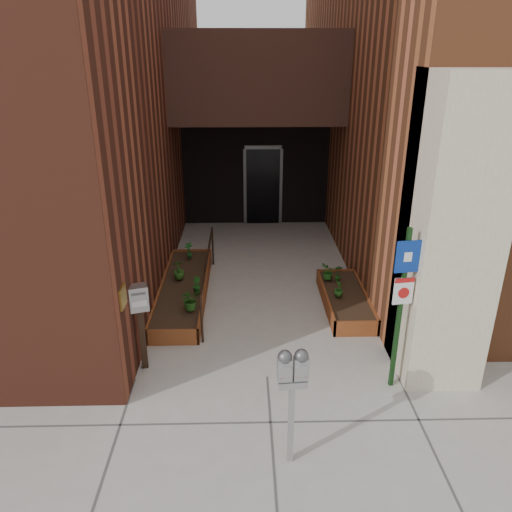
{
  "coord_description": "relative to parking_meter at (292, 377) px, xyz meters",
  "views": [
    {
      "loc": [
        -0.32,
        -6.27,
        4.63
      ],
      "look_at": [
        -0.12,
        1.8,
        1.24
      ],
      "focal_mm": 35.0,
      "sensor_mm": 36.0,
      "label": 1
    }
  ],
  "objects": [
    {
      "name": "shrub_right_c",
      "position": [
        1.15,
        4.45,
        -0.75
      ],
      "size": [
        0.39,
        0.39,
        0.33
      ],
      "primitive_type": "imported",
      "rotation": [
        0.0,
        0.0,
        4.3
      ],
      "color": "#22621C",
      "rests_on": "planter_right"
    },
    {
      "name": "shrub_left_c",
      "position": [
        -1.86,
        4.56,
        -0.72
      ],
      "size": [
        0.27,
        0.27,
        0.4
      ],
      "primitive_type": "imported",
      "rotation": [
        0.0,
        0.0,
        3.41
      ],
      "color": "#2A5D1A",
      "rests_on": "planter_left"
    },
    {
      "name": "parking_meter",
      "position": [
        0.0,
        0.0,
        0.0
      ],
      "size": [
        0.36,
        0.18,
        1.57
      ],
      "color": "#99999B",
      "rests_on": "ground"
    },
    {
      "name": "shrub_left_a",
      "position": [
        -1.5,
        3.28,
        -0.72
      ],
      "size": [
        0.49,
        0.49,
        0.39
      ],
      "primitive_type": "imported",
      "rotation": [
        0.0,
        0.0,
        0.62
      ],
      "color": "#225217",
      "rests_on": "planter_left"
    },
    {
      "name": "shrub_right_a",
      "position": [
        1.23,
        3.72,
        -0.76
      ],
      "size": [
        0.2,
        0.2,
        0.3
      ],
      "primitive_type": "imported",
      "rotation": [
        0.0,
        0.0,
        1.39
      ],
      "color": "#205618",
      "rests_on": "planter_right"
    },
    {
      "name": "architecture",
      "position": [
        -0.38,
        8.55,
        3.76
      ],
      "size": [
        20.0,
        14.6,
        10.0
      ],
      "color": "maroon",
      "rests_on": "ground"
    },
    {
      "name": "shrub_right_b",
      "position": [
        1.34,
        4.37,
        -0.74
      ],
      "size": [
        0.2,
        0.2,
        0.35
      ],
      "primitive_type": "imported",
      "rotation": [
        0.0,
        0.0,
        3.07
      ],
      "color": "#195317",
      "rests_on": "planter_right"
    },
    {
      "name": "handrail",
      "position": [
        -1.25,
        4.31,
        -0.47
      ],
      "size": [
        0.04,
        3.34,
        0.9
      ],
      "color": "black",
      "rests_on": "ground"
    },
    {
      "name": "shrub_left_b",
      "position": [
        -1.45,
        3.93,
        -0.76
      ],
      "size": [
        0.23,
        0.23,
        0.32
      ],
      "primitive_type": "imported",
      "rotation": [
        0.0,
        0.0,
        2.03
      ],
      "color": "#1A5418",
      "rests_on": "planter_left"
    },
    {
      "name": "planter_right",
      "position": [
        1.4,
        3.86,
        -1.08
      ],
      "size": [
        0.8,
        2.2,
        0.3
      ],
      "color": "brown",
      "rests_on": "ground"
    },
    {
      "name": "sign_post",
      "position": [
        1.63,
        1.41,
        0.31
      ],
      "size": [
        0.34,
        0.1,
        2.47
      ],
      "color": "#133413",
      "rests_on": "ground"
    },
    {
      "name": "payment_dropbox",
      "position": [
        -2.1,
        1.97,
        -0.2
      ],
      "size": [
        0.33,
        0.28,
        1.41
      ],
      "color": "black",
      "rests_on": "ground"
    },
    {
      "name": "ground",
      "position": [
        -0.2,
        1.66,
        -1.22
      ],
      "size": [
        80.0,
        80.0,
        0.0
      ],
      "primitive_type": "plane",
      "color": "#9E9991",
      "rests_on": "ground"
    },
    {
      "name": "planter_left",
      "position": [
        -1.75,
        4.36,
        -1.08
      ],
      "size": [
        0.9,
        3.6,
        0.3
      ],
      "color": "brown",
      "rests_on": "ground"
    },
    {
      "name": "shrub_left_d",
      "position": [
        -1.76,
        5.62,
        -0.73
      ],
      "size": [
        0.27,
        0.27,
        0.37
      ],
      "primitive_type": "imported",
      "rotation": [
        0.0,
        0.0,
        5.67
      ],
      "color": "#1B5F22",
      "rests_on": "planter_left"
    }
  ]
}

